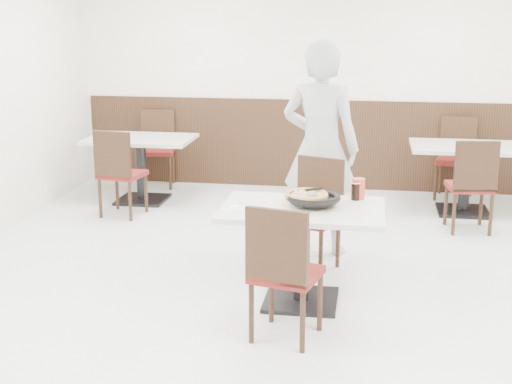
# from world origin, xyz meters

# --- Properties ---
(floor) EXTENTS (7.00, 7.00, 0.00)m
(floor) POSITION_xyz_m (0.00, 0.00, 0.00)
(floor) COLOR beige
(floor) RESTS_ON ground
(wall_back) EXTENTS (6.00, 0.04, 2.80)m
(wall_back) POSITION_xyz_m (0.00, 3.50, 1.40)
(wall_back) COLOR beige
(wall_back) RESTS_ON floor
(wall_front) EXTENTS (6.00, 0.04, 2.80)m
(wall_front) POSITION_xyz_m (0.00, -3.50, 1.40)
(wall_front) COLOR beige
(wall_front) RESTS_ON floor
(wainscot_back) EXTENTS (5.90, 0.03, 1.10)m
(wainscot_back) POSITION_xyz_m (0.00, 3.48, 0.55)
(wainscot_back) COLOR black
(wainscot_back) RESTS_ON floor
(main_table) EXTENTS (1.30, 0.95, 0.75)m
(main_table) POSITION_xyz_m (0.14, -0.18, 0.38)
(main_table) COLOR beige
(main_table) RESTS_ON floor
(chair_near) EXTENTS (0.51, 0.51, 0.95)m
(chair_near) POSITION_xyz_m (0.10, -0.79, 0.47)
(chair_near) COLOR black
(chair_near) RESTS_ON floor
(chair_far) EXTENTS (0.54, 0.54, 0.95)m
(chair_far) POSITION_xyz_m (0.15, 0.53, 0.47)
(chair_far) COLOR black
(chair_far) RESTS_ON floor
(trivet) EXTENTS (0.14, 0.14, 0.04)m
(trivet) POSITION_xyz_m (0.21, -0.11, 0.77)
(trivet) COLOR black
(trivet) RESTS_ON main_table
(pizza_pan) EXTENTS (0.41, 0.41, 0.01)m
(pizza_pan) POSITION_xyz_m (0.22, -0.12, 0.79)
(pizza_pan) COLOR black
(pizza_pan) RESTS_ON trivet
(pizza) EXTENTS (0.36, 0.36, 0.02)m
(pizza) POSITION_xyz_m (0.16, -0.11, 0.81)
(pizza) COLOR #B07E43
(pizza) RESTS_ON pizza_pan
(pizza_server) EXTENTS (0.07, 0.09, 0.00)m
(pizza_server) POSITION_xyz_m (0.21, -0.13, 0.84)
(pizza_server) COLOR white
(pizza_server) RESTS_ON pizza
(napkin) EXTENTS (0.18, 0.18, 0.00)m
(napkin) POSITION_xyz_m (-0.30, -0.31, 0.75)
(napkin) COLOR white
(napkin) RESTS_ON main_table
(side_plate) EXTENTS (0.20, 0.20, 0.01)m
(side_plate) POSITION_xyz_m (-0.29, -0.30, 0.76)
(side_plate) COLOR white
(side_plate) RESTS_ON napkin
(fork) EXTENTS (0.06, 0.14, 0.00)m
(fork) POSITION_xyz_m (-0.29, -0.29, 0.77)
(fork) COLOR white
(fork) RESTS_ON side_plate
(cola_glass) EXTENTS (0.08, 0.08, 0.13)m
(cola_glass) POSITION_xyz_m (0.52, 0.10, 0.81)
(cola_glass) COLOR black
(cola_glass) RESTS_ON main_table
(red_cup) EXTENTS (0.11, 0.11, 0.16)m
(red_cup) POSITION_xyz_m (0.54, 0.13, 0.83)
(red_cup) COLOR red
(red_cup) RESTS_ON main_table
(diner_person) EXTENTS (0.78, 0.60, 1.93)m
(diner_person) POSITION_xyz_m (0.18, 1.05, 0.96)
(diner_person) COLOR #AEAEB4
(diner_person) RESTS_ON floor
(bg_table_left) EXTENTS (1.21, 0.82, 0.75)m
(bg_table_left) POSITION_xyz_m (-1.98, 2.50, 0.38)
(bg_table_left) COLOR beige
(bg_table_left) RESTS_ON floor
(bg_chair_left_near) EXTENTS (0.48, 0.48, 0.95)m
(bg_chair_left_near) POSITION_xyz_m (-2.00, 1.90, 0.47)
(bg_chair_left_near) COLOR black
(bg_chair_left_near) RESTS_ON floor
(bg_chair_left_far) EXTENTS (0.49, 0.49, 0.95)m
(bg_chair_left_far) POSITION_xyz_m (-2.01, 3.21, 0.47)
(bg_chair_left_far) COLOR black
(bg_chair_left_far) RESTS_ON floor
(bg_table_right) EXTENTS (1.26, 0.89, 0.75)m
(bg_table_right) POSITION_xyz_m (1.66, 2.59, 0.38)
(bg_table_right) COLOR beige
(bg_table_right) RESTS_ON floor
(bg_chair_right_near) EXTENTS (0.47, 0.47, 0.95)m
(bg_chair_right_near) POSITION_xyz_m (1.62, 1.92, 0.47)
(bg_chair_right_near) COLOR black
(bg_chair_right_near) RESTS_ON floor
(bg_chair_right_far) EXTENTS (0.51, 0.51, 0.95)m
(bg_chair_right_far) POSITION_xyz_m (1.61, 3.19, 0.47)
(bg_chair_right_far) COLOR black
(bg_chair_right_far) RESTS_ON floor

